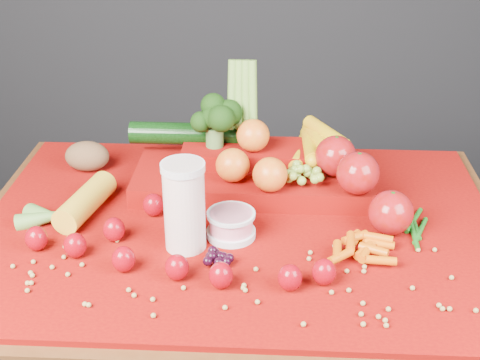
# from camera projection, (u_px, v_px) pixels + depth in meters

# --- Properties ---
(table) EXTENTS (1.10, 0.80, 0.75)m
(table) POSITION_uv_depth(u_px,v_px,m) (239.00, 266.00, 1.42)
(table) COLOR #3E1F0E
(table) RESTS_ON ground
(red_cloth) EXTENTS (1.05, 0.75, 0.01)m
(red_cloth) POSITION_uv_depth(u_px,v_px,m) (239.00, 225.00, 1.37)
(red_cloth) COLOR #7D0A04
(red_cloth) RESTS_ON table
(milk_glass) EXTENTS (0.08, 0.08, 0.18)m
(milk_glass) POSITION_uv_depth(u_px,v_px,m) (184.00, 203.00, 1.25)
(milk_glass) COLOR beige
(milk_glass) RESTS_ON red_cloth
(yogurt_bowl) EXTENTS (0.10, 0.10, 0.05)m
(yogurt_bowl) POSITION_uv_depth(u_px,v_px,m) (231.00, 224.00, 1.31)
(yogurt_bowl) COLOR silver
(yogurt_bowl) RESTS_ON red_cloth
(strawberry_scatter) EXTENTS (0.58, 0.28, 0.05)m
(strawberry_scatter) POSITION_uv_depth(u_px,v_px,m) (155.00, 246.00, 1.24)
(strawberry_scatter) COLOR #990017
(strawberry_scatter) RESTS_ON red_cloth
(dark_grape_cluster) EXTENTS (0.06, 0.05, 0.03)m
(dark_grape_cluster) POSITION_uv_depth(u_px,v_px,m) (218.00, 257.00, 1.23)
(dark_grape_cluster) COLOR black
(dark_grape_cluster) RESTS_ON red_cloth
(soybean_scatter) EXTENTS (0.84, 0.24, 0.01)m
(soybean_scatter) POSITION_uv_depth(u_px,v_px,m) (233.00, 278.00, 1.19)
(soybean_scatter) COLOR olive
(soybean_scatter) RESTS_ON red_cloth
(corn_ear) EXTENTS (0.22, 0.25, 0.06)m
(corn_ear) POSITION_uv_depth(u_px,v_px,m) (62.00, 212.00, 1.36)
(corn_ear) COLOR gold
(corn_ear) RESTS_ON red_cloth
(potato) EXTENTS (0.10, 0.08, 0.07)m
(potato) POSITION_uv_depth(u_px,v_px,m) (87.00, 156.00, 1.57)
(potato) COLOR brown
(potato) RESTS_ON red_cloth
(baby_carrot_pile) EXTENTS (0.18, 0.17, 0.03)m
(baby_carrot_pile) POSITION_uv_depth(u_px,v_px,m) (356.00, 250.00, 1.25)
(baby_carrot_pile) COLOR #C35306
(baby_carrot_pile) RESTS_ON red_cloth
(green_bean_pile) EXTENTS (0.14, 0.12, 0.01)m
(green_bean_pile) POSITION_uv_depth(u_px,v_px,m) (411.00, 228.00, 1.34)
(green_bean_pile) COLOR #165A14
(green_bean_pile) RESTS_ON red_cloth
(produce_mound) EXTENTS (0.61, 0.37, 0.27)m
(produce_mound) POSITION_uv_depth(u_px,v_px,m) (268.00, 165.00, 1.47)
(produce_mound) COLOR #7D0A04
(produce_mound) RESTS_ON red_cloth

